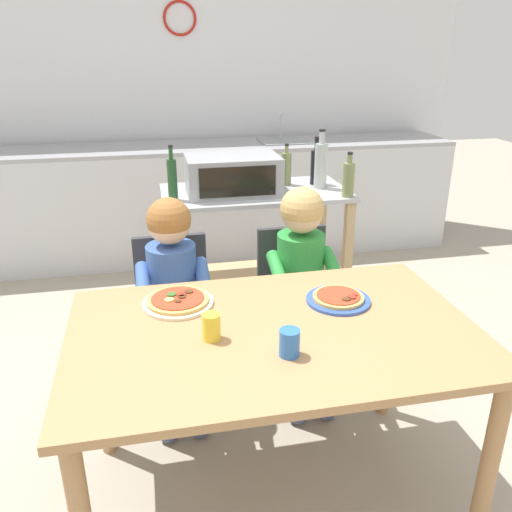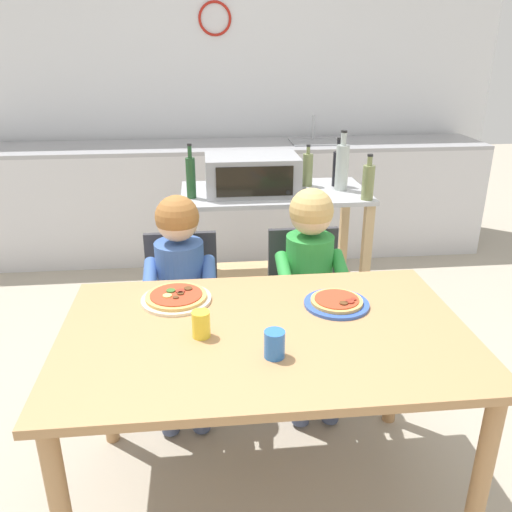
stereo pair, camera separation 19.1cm
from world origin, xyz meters
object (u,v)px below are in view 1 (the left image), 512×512
(kitchen_island_cart, at_px, (255,236))
(pizza_plate_cream, at_px, (178,301))
(bottle_brown_beer, at_px, (321,164))
(drinking_cup_yellow, at_px, (211,327))
(bottle_clear_vinegar, at_px, (172,178))
(pizza_plate_blue_rimmed, at_px, (338,299))
(dining_chair_right, at_px, (295,298))
(dining_table, at_px, (274,353))
(child_in_green_shirt, at_px, (303,270))
(bottle_tall_green_wine, at_px, (286,168))
(bottle_dark_olive_oil, at_px, (349,179))
(drinking_cup_blue, at_px, (289,343))
(dining_chair_left, at_px, (174,310))
(toaster_oven, at_px, (233,175))
(child_in_blue_striped_shirt, at_px, (173,284))
(bottle_slim_sauce, at_px, (316,166))

(kitchen_island_cart, distance_m, pizza_plate_cream, 1.27)
(bottle_brown_beer, xyz_separation_m, drinking_cup_yellow, (-0.83, -1.39, -0.20))
(bottle_clear_vinegar, xyz_separation_m, pizza_plate_blue_rimmed, (0.54, -1.14, -0.22))
(dining_chair_right, bearing_deg, pizza_plate_blue_rimmed, -89.96)
(kitchen_island_cart, height_order, dining_chair_right, kitchen_island_cart)
(dining_table, height_order, child_in_green_shirt, child_in_green_shirt)
(pizza_plate_blue_rimmed, height_order, drinking_cup_yellow, drinking_cup_yellow)
(kitchen_island_cart, relative_size, bottle_brown_beer, 3.15)
(bottle_tall_green_wine, bearing_deg, bottle_dark_olive_oil, -50.44)
(drinking_cup_blue, bearing_deg, drinking_cup_yellow, 147.00)
(dining_chair_left, bearing_deg, dining_table, -66.59)
(child_in_green_shirt, distance_m, pizza_plate_blue_rimmed, 0.46)
(bottle_tall_green_wine, relative_size, pizza_plate_blue_rimmed, 1.01)
(child_in_green_shirt, bearing_deg, drinking_cup_yellow, -129.08)
(toaster_oven, height_order, child_in_blue_striped_shirt, toaster_oven)
(kitchen_island_cart, relative_size, drinking_cup_blue, 12.09)
(bottle_clear_vinegar, height_order, dining_chair_right, bottle_clear_vinegar)
(dining_chair_left, bearing_deg, toaster_oven, 58.10)
(bottle_clear_vinegar, xyz_separation_m, drinking_cup_yellow, (0.04, -1.31, -0.18))
(toaster_oven, height_order, bottle_slim_sauce, bottle_slim_sauce)
(dining_table, bearing_deg, bottle_tall_green_wine, 73.68)
(dining_chair_right, xyz_separation_m, pizza_plate_blue_rimmed, (0.00, -0.57, 0.28))
(pizza_plate_cream, relative_size, drinking_cup_blue, 2.99)
(bottle_dark_olive_oil, xyz_separation_m, drinking_cup_blue, (-0.69, -1.32, -0.17))
(dining_table, xyz_separation_m, pizza_plate_cream, (-0.31, 0.25, 0.11))
(dining_chair_right, relative_size, child_in_blue_striped_shirt, 0.79)
(bottle_dark_olive_oil, relative_size, pizza_plate_cream, 0.94)
(bottle_slim_sauce, relative_size, drinking_cup_yellow, 3.11)
(bottle_dark_olive_oil, distance_m, dining_chair_right, 0.77)
(dining_table, xyz_separation_m, drinking_cup_yellow, (-0.22, -0.02, 0.14))
(bottle_slim_sauce, bearing_deg, child_in_blue_striped_shirt, -136.88)
(toaster_oven, relative_size, bottle_brown_beer, 1.52)
(toaster_oven, xyz_separation_m, bottle_slim_sauce, (0.53, 0.11, 0.01))
(bottle_tall_green_wine, height_order, drinking_cup_yellow, bottle_tall_green_wine)
(bottle_dark_olive_oil, relative_size, dining_chair_left, 0.31)
(bottle_slim_sauce, relative_size, dining_table, 0.20)
(pizza_plate_cream, bearing_deg, bottle_brown_beer, 50.54)
(kitchen_island_cart, bearing_deg, toaster_oven, -168.29)
(kitchen_island_cart, relative_size, pizza_plate_blue_rimmed, 4.44)
(bottle_slim_sauce, xyz_separation_m, dining_chair_right, (-0.33, -0.75, -0.49))
(bottle_brown_beer, xyz_separation_m, bottle_tall_green_wine, (-0.18, 0.11, -0.04))
(toaster_oven, bearing_deg, child_in_green_shirt, -75.28)
(kitchen_island_cart, xyz_separation_m, child_in_green_shirt, (0.06, -0.78, 0.11))
(kitchen_island_cart, height_order, toaster_oven, toaster_oven)
(dining_chair_left, bearing_deg, child_in_blue_striped_shirt, -90.00)
(kitchen_island_cart, xyz_separation_m, bottle_tall_green_wine, (0.21, 0.10, 0.38))
(drinking_cup_blue, bearing_deg, dining_table, 92.75)
(dining_chair_left, xyz_separation_m, pizza_plate_cream, (0.00, -0.47, 0.28))
(bottle_slim_sauce, xyz_separation_m, bottle_clear_vinegar, (-0.87, -0.17, 0.01))
(bottle_slim_sauce, distance_m, pizza_plate_blue_rimmed, 1.37)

